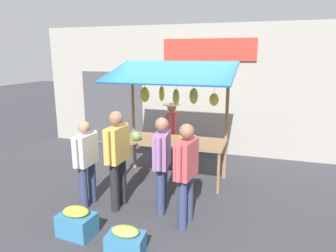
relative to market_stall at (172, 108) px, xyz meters
name	(u,v)px	position (x,y,z in m)	size (l,w,h in m)	color
ground_plane	(172,179)	(-0.02, 0.03, -1.55)	(40.00, 40.00, 0.00)	#38383D
street_backdrop	(194,90)	(0.03, -2.16, 0.15)	(9.00, 0.30, 3.40)	#9E998E
market_stall	(172,108)	(0.00, 0.00, 0.00)	(2.50, 1.46, 2.50)	olive
vendor_with_sunhat	(172,130)	(0.22, -0.72, -0.65)	(0.40, 0.67, 1.55)	#4C4C51
shopper_in_grey_tee	(162,158)	(-0.25, 1.39, -0.60)	(0.28, 0.70, 1.64)	navy
shopper_with_shopping_bag	(86,158)	(1.08, 1.57, -0.67)	(0.25, 0.67, 1.54)	navy
shopper_with_ponytail	(186,168)	(-0.74, 1.69, -0.60)	(0.28, 0.70, 1.64)	navy
shopper_in_striped_shirt	(117,152)	(0.52, 1.47, -0.54)	(0.24, 0.72, 1.72)	#232328
produce_crate_near	(77,222)	(0.72, 2.45, -1.35)	(0.56, 0.42, 0.44)	teal
produce_crate_side	(126,241)	(-0.15, 2.61, -1.38)	(0.54, 0.37, 0.38)	teal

